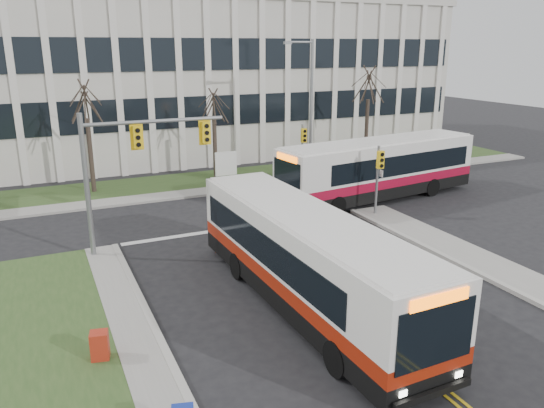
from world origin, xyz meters
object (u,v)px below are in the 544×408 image
Objects in this scene: bus_cross at (378,171)px; bus_main at (306,261)px; streetlight at (309,102)px; directory_sign at (226,164)px; newspaper_box_red at (100,347)px.

bus_main is at bearing -52.73° from bus_cross.
bus_cross is at bearing -79.70° from streetlight.
streetlight reaches higher than directory_sign.
directory_sign is 0.15× the size of bus_cross.
bus_main is at bearing 17.10° from newspaper_box_red.
bus_main is 0.97× the size of bus_cross.
bus_cross is 13.64× the size of newspaper_box_red.
bus_main reaches higher than directory_sign.
bus_cross is (1.19, -6.53, -3.47)m from streetlight.
newspaper_box_red is (-16.12, -17.35, -4.72)m from streetlight.
directory_sign is at bearing 166.77° from streetlight.
bus_cross is at bearing 44.21° from newspaper_box_red.
bus_main is (-9.12, -16.75, -3.52)m from streetlight.
directory_sign is at bearing -146.87° from bus_cross.
directory_sign is at bearing 72.62° from newspaper_box_red.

